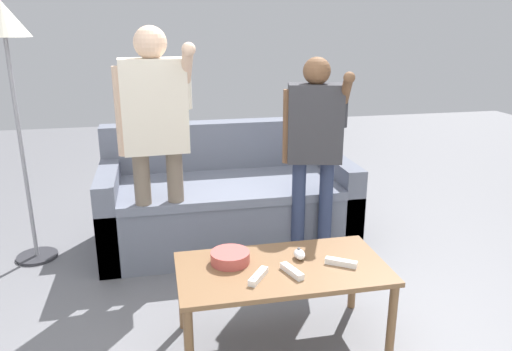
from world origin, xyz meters
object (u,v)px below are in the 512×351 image
(snack_bowl, at_px, (230,257))
(game_remote_wand_spare, at_px, (292,271))
(player_left, at_px, (155,125))
(game_remote_wand_far, at_px, (258,276))
(game_remote_nunchuk, at_px, (299,254))
(coffee_table, at_px, (282,276))
(floor_lamp, at_px, (6,42))
(player_right, at_px, (314,139))
(game_remote_wand_near, at_px, (341,262))
(couch, at_px, (227,201))

(snack_bowl, bearing_deg, game_remote_wand_spare, -32.84)
(player_left, xyz_separation_m, game_remote_wand_far, (0.43, -1.02, -0.55))
(snack_bowl, height_order, game_remote_nunchuk, snack_bowl)
(game_remote_wand_far, relative_size, game_remote_wand_spare, 0.95)
(coffee_table, height_order, floor_lamp, floor_lamp)
(player_right, relative_size, game_remote_wand_near, 9.21)
(player_left, bearing_deg, player_right, -5.02)
(floor_lamp, relative_size, player_right, 1.24)
(game_remote_nunchuk, bearing_deg, couch, 98.35)
(game_remote_nunchuk, relative_size, floor_lamp, 0.05)
(game_remote_wand_near, bearing_deg, couch, 104.94)
(couch, relative_size, game_remote_wand_near, 11.99)
(couch, relative_size, game_remote_nunchuk, 20.86)
(floor_lamp, distance_m, player_left, 1.08)
(couch, bearing_deg, game_remote_wand_spare, -85.75)
(coffee_table, distance_m, game_remote_nunchuk, 0.15)
(game_remote_wand_far, xyz_separation_m, game_remote_wand_spare, (0.17, 0.02, 0.00))
(coffee_table, bearing_deg, snack_bowl, 159.00)
(game_remote_nunchuk, xyz_separation_m, game_remote_wand_near, (0.18, -0.11, -0.01))
(game_remote_nunchuk, bearing_deg, game_remote_wand_far, -146.88)
(game_remote_wand_near, distance_m, game_remote_wand_far, 0.44)
(couch, bearing_deg, game_remote_nunchuk, -81.65)
(player_right, height_order, game_remote_wand_spare, player_right)
(couch, relative_size, coffee_table, 1.75)
(game_remote_nunchuk, xyz_separation_m, game_remote_wand_spare, (-0.08, -0.15, -0.01))
(coffee_table, height_order, game_remote_wand_near, game_remote_wand_near)
(snack_bowl, bearing_deg, player_right, 47.42)
(snack_bowl, bearing_deg, game_remote_nunchuk, -4.56)
(coffee_table, height_order, game_remote_wand_spare, game_remote_wand_spare)
(floor_lamp, relative_size, game_remote_wand_spare, 10.87)
(game_remote_wand_near, height_order, game_remote_wand_spare, same)
(game_remote_wand_spare, bearing_deg, game_remote_wand_near, 7.69)
(snack_bowl, height_order, player_left, player_left)
(snack_bowl, distance_m, floor_lamp, 1.99)
(game_remote_nunchuk, xyz_separation_m, player_right, (0.32, 0.77, 0.42))
(coffee_table, height_order, player_left, player_left)
(coffee_table, relative_size, floor_lamp, 0.60)
(couch, relative_size, game_remote_wand_far, 12.03)
(player_right, height_order, game_remote_wand_near, player_right)
(snack_bowl, xyz_separation_m, game_remote_wand_far, (0.10, -0.19, -0.01))
(floor_lamp, distance_m, player_right, 2.04)
(game_remote_wand_far, bearing_deg, player_right, 58.38)
(floor_lamp, bearing_deg, coffee_table, -41.65)
(player_right, bearing_deg, game_remote_wand_far, -121.62)
(player_left, bearing_deg, coffee_table, -57.90)
(player_right, bearing_deg, game_remote_wand_near, -98.80)
(game_remote_wand_near, distance_m, game_remote_wand_spare, 0.27)
(couch, xyz_separation_m, player_right, (0.51, -0.52, 0.58))
(game_remote_nunchuk, distance_m, game_remote_wand_near, 0.22)
(player_left, distance_m, player_right, 1.02)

